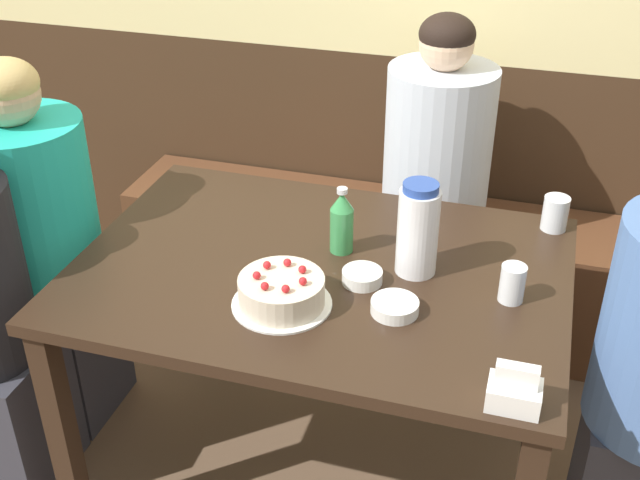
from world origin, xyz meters
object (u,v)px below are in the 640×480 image
glass_water_tall (512,283)px  bowl_soup_white (395,307)px  birthday_cake (282,292)px  napkin_holder (514,391)px  soju_bottle (342,222)px  person_pale_blue_shirt (40,253)px  bench_seat (383,263)px  person_teal_shirt (434,200)px  bowl_rice_small (362,277)px  glass_tumbler_short (555,213)px  water_pitcher (418,229)px

glass_water_tall → bowl_soup_white: bearing=-153.2°
birthday_cake → napkin_holder: 0.61m
soju_bottle → person_pale_blue_shirt: size_ratio=0.16×
napkin_holder → bench_seat: bearing=113.5°
napkin_holder → person_teal_shirt: (-0.34, 1.11, -0.18)m
bowl_rice_small → person_teal_shirt: 0.77m
bench_seat → glass_tumbler_short: 0.91m
birthday_cake → soju_bottle: bearing=76.0°
napkin_holder → person_pale_blue_shirt: bearing=163.3°
bench_seat → bowl_soup_white: (0.23, -0.97, 0.51)m
bowl_soup_white → person_pale_blue_shirt: 1.16m
birthday_cake → bench_seat: bearing=87.7°
soju_bottle → bowl_rice_small: (0.09, -0.13, -0.07)m
napkin_holder → person_pale_blue_shirt: 1.51m
water_pitcher → person_pale_blue_shirt: bearing=-179.3°
water_pitcher → napkin_holder: size_ratio=2.31×
water_pitcher → person_teal_shirt: person_teal_shirt is taller
water_pitcher → bowl_rice_small: water_pitcher is taller
soju_bottle → napkin_holder: (0.50, -0.49, -0.05)m
glass_tumbler_short → bowl_soup_white: bearing=-123.5°
bench_seat → napkin_holder: (0.53, -1.22, 0.54)m
napkin_holder → person_pale_blue_shirt: person_pale_blue_shirt is taller
napkin_holder → glass_water_tall: bearing=95.9°
bench_seat → glass_water_tall: 1.12m
birthday_cake → person_pale_blue_shirt: 0.91m
birthday_cake → glass_tumbler_short: glass_tumbler_short is taller
bowl_rice_small → glass_water_tall: 0.37m
glass_tumbler_short → bowl_rice_small: bearing=-137.2°
bowl_soup_white → bowl_rice_small: (-0.11, 0.10, 0.00)m
bench_seat → water_pitcher: water_pitcher is taller
bowl_rice_small → person_teal_shirt: bearing=85.1°
bench_seat → birthday_cake: 1.16m
bowl_rice_small → person_pale_blue_shirt: (-1.03, 0.08, -0.16)m
soju_bottle → bowl_soup_white: (0.20, -0.24, -0.07)m
water_pitcher → glass_water_tall: water_pitcher is taller
glass_water_tall → person_pale_blue_shirt: 1.41m
napkin_holder → bowl_rice_small: 0.54m
bowl_soup_white → person_pale_blue_shirt: person_pale_blue_shirt is taller
glass_tumbler_short → person_pale_blue_shirt: (-1.48, -0.34, -0.19)m
water_pitcher → birthday_cake: bearing=-139.0°
birthday_cake → water_pitcher: 0.39m
bench_seat → bowl_rice_small: 1.02m
bowl_soup_white → glass_tumbler_short: glass_tumbler_short is taller
napkin_holder → glass_tumbler_short: size_ratio=1.11×
soju_bottle → napkin_holder: bearing=-44.2°
bowl_rice_small → bowl_soup_white: bearing=-44.2°
bench_seat → water_pitcher: bearing=-72.7°
water_pitcher → bowl_soup_white: size_ratio=2.17×
napkin_holder → bowl_soup_white: 0.39m
water_pitcher → glass_water_tall: size_ratio=2.61×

